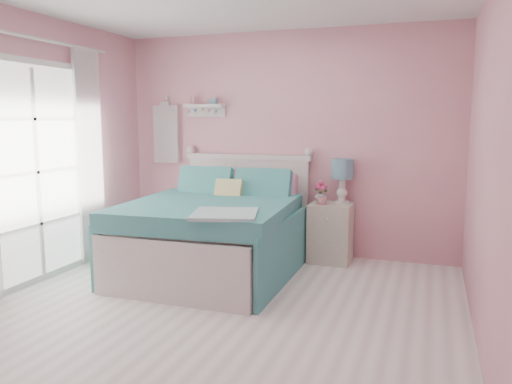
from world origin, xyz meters
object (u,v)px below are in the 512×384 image
Objects in this scene: bed at (216,234)px; vase at (321,196)px; nightstand at (330,232)px; table_lamp at (342,172)px; teacup at (322,201)px.

vase is (0.94, 0.81, 0.33)m from bed.
bed is 14.50× the size of vase.
vase is at bearing 160.92° from nightstand.
table_lamp reaches higher than nightstand.
vase is at bearing 37.58° from bed.
bed is 4.19× the size of table_lamp.
table_lamp reaches higher than vase.
teacup is (0.04, -0.16, -0.03)m from vase.
bed is 1.31m from nightstand.
table_lamp is (0.10, 0.11, 0.67)m from nightstand.
table_lamp is (1.16, 0.88, 0.60)m from bed.
table_lamp is 4.45× the size of teacup.
nightstand is at bearing -131.89° from table_lamp.
teacup is at bearing -129.36° from table_lamp.
nightstand is at bearing -19.08° from vase.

